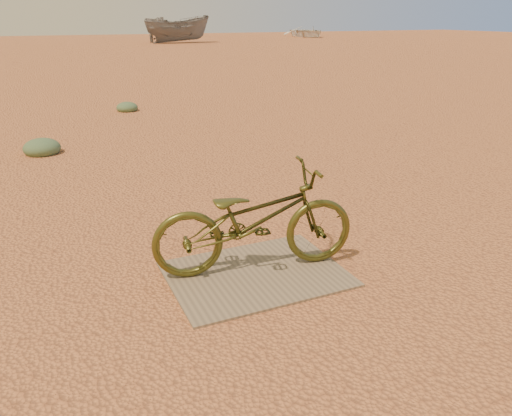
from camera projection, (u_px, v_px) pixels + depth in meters
name	position (u px, v px, depth m)	size (l,w,h in m)	color
ground	(200.00, 269.00, 4.58)	(120.00, 120.00, 0.00)	#C77744
plywood_board	(256.00, 274.00, 4.48)	(1.54, 1.15, 0.02)	#806E52
bicycle	(255.00, 220.00, 4.39)	(0.63, 1.82, 0.96)	#454619
boat_mid_right	(178.00, 29.00, 40.92)	(2.10, 5.57, 2.16)	slate
boat_far_right	(307.00, 32.00, 52.04)	(3.77, 5.29, 1.09)	silver
kale_a	(43.00, 153.00, 8.41)	(0.60, 0.60, 0.33)	#587651
kale_b	(127.00, 111.00, 12.13)	(0.51, 0.51, 0.28)	#587651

